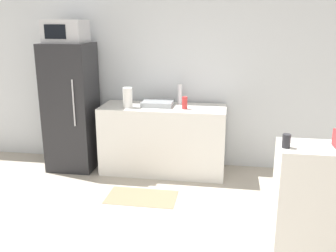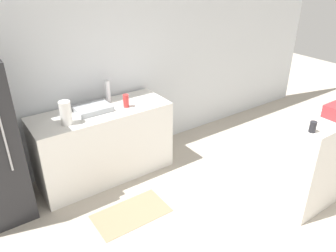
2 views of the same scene
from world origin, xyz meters
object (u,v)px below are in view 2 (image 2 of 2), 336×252
(bottle_short, at_px, (126,101))
(paper_towel_roll, at_px, (66,113))
(basket, at_px, (336,111))
(jar, at_px, (313,127))
(bottle_tall, at_px, (108,91))

(bottle_short, distance_m, paper_towel_roll, 0.73)
(basket, bearing_deg, jar, -173.16)
(bottle_tall, relative_size, bottle_short, 1.73)
(basket, bearing_deg, bottle_tall, 128.13)
(bottle_tall, xyz_separation_m, jar, (1.08, -2.03, 0.06))
(basket, xyz_separation_m, paper_towel_roll, (-2.18, 1.67, -0.08))
(basket, bearing_deg, bottle_short, 130.46)
(bottle_tall, distance_m, basket, 2.51)
(jar, xyz_separation_m, paper_towel_roll, (-1.70, 1.73, -0.07))
(bottle_tall, distance_m, paper_towel_roll, 0.70)
(bottle_short, bearing_deg, bottle_tall, 109.73)
(paper_towel_roll, bearing_deg, bottle_tall, 26.01)
(bottle_short, bearing_deg, jar, -60.93)
(bottle_tall, bearing_deg, paper_towel_roll, -153.99)
(bottle_tall, xyz_separation_m, basket, (1.55, -1.98, 0.07))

